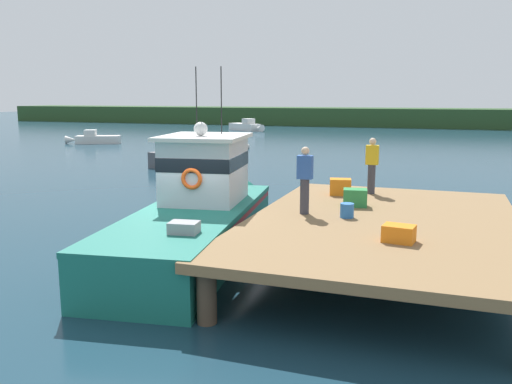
{
  "coord_description": "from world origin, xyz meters",
  "views": [
    {
      "loc": [
        6.03,
        -12.35,
        4.02
      ],
      "look_at": [
        1.2,
        1.4,
        1.4
      ],
      "focal_mm": 37.58,
      "sensor_mm": 36.0,
      "label": 1
    }
  ],
  "objects": [
    {
      "name": "ground_plane",
      "position": [
        0.0,
        0.0,
        0.0
      ],
      "size": [
        200.0,
        200.0,
        0.0
      ],
      "primitive_type": "plane",
      "color": "#193847"
    },
    {
      "name": "dock",
      "position": [
        4.8,
        0.0,
        1.07
      ],
      "size": [
        6.0,
        9.0,
        1.2
      ],
      "color": "#4C3D2D",
      "rests_on": "ground"
    },
    {
      "name": "main_fishing_boat",
      "position": [
        0.12,
        -0.04,
        1.01
      ],
      "size": [
        3.66,
        9.96,
        4.8
      ],
      "color": "#196B5B",
      "rests_on": "ground"
    },
    {
      "name": "crate_single_by_cleat",
      "position": [
        3.95,
        1.33,
        1.43
      ],
      "size": [
        0.67,
        0.53,
        0.46
      ],
      "primitive_type": "cube",
      "rotation": [
        0.0,
        0.0,
        0.17
      ],
      "color": "#2D8442",
      "rests_on": "dock"
    },
    {
      "name": "crate_stack_mid_dock",
      "position": [
        5.3,
        -1.84,
        1.37
      ],
      "size": [
        0.65,
        0.52,
        0.33
      ],
      "primitive_type": "cube",
      "rotation": [
        0.0,
        0.0,
        -0.14
      ],
      "color": "orange",
      "rests_on": "dock"
    },
    {
      "name": "crate_stack_near_edge",
      "position": [
        3.29,
        2.81,
        1.44
      ],
      "size": [
        0.68,
        0.55,
        0.47
      ],
      "primitive_type": "cube",
      "rotation": [
        0.0,
        0.0,
        0.2
      ],
      "color": "orange",
      "rests_on": "dock"
    },
    {
      "name": "bait_bucket",
      "position": [
        3.98,
        -0.05,
        1.37
      ],
      "size": [
        0.32,
        0.32,
        0.34
      ],
      "primitive_type": "cylinder",
      "color": "#2866B2",
      "rests_on": "dock"
    },
    {
      "name": "deckhand_by_the_boat",
      "position": [
        2.93,
        0.03,
        2.06
      ],
      "size": [
        0.36,
        0.22,
        1.63
      ],
      "color": "#383842",
      "rests_on": "dock"
    },
    {
      "name": "deckhand_further_back",
      "position": [
        4.1,
        3.31,
        2.06
      ],
      "size": [
        0.36,
        0.22,
        1.63
      ],
      "color": "#383842",
      "rests_on": "dock"
    },
    {
      "name": "moored_boat_off_the_point",
      "position": [
        -22.24,
        26.35,
        0.4
      ],
      "size": [
        4.58,
        2.66,
        1.17
      ],
      "color": "silver",
      "rests_on": "ground"
    },
    {
      "name": "moored_boat_far_right",
      "position": [
        -8.12,
        16.52,
        0.54
      ],
      "size": [
        2.92,
        6.24,
        1.57
      ],
      "color": "#4C4C51",
      "rests_on": "ground"
    },
    {
      "name": "moored_boat_mid_harbor",
      "position": [
        -16.0,
        47.0,
        0.49
      ],
      "size": [
        5.28,
        3.95,
        1.42
      ],
      "color": "white",
      "rests_on": "ground"
    },
    {
      "name": "mooring_buoy_spare_mooring",
      "position": [
        -7.82,
        19.99,
        0.21
      ],
      "size": [
        0.42,
        0.42,
        0.42
      ],
      "primitive_type": "sphere",
      "color": "silver",
      "rests_on": "ground"
    },
    {
      "name": "mooring_buoy_channel_marker",
      "position": [
        -10.14,
        19.6,
        0.22
      ],
      "size": [
        0.43,
        0.43,
        0.43
      ],
      "primitive_type": "sphere",
      "color": "red",
      "rests_on": "ground"
    },
    {
      "name": "mooring_buoy_inshore",
      "position": [
        -8.26,
        26.41,
        0.18
      ],
      "size": [
        0.35,
        0.35,
        0.35
      ],
      "primitive_type": "sphere",
      "color": "silver",
      "rests_on": "ground"
    },
    {
      "name": "far_shoreline",
      "position": [
        0.0,
        62.0,
        1.2
      ],
      "size": [
        120.0,
        8.0,
        2.4
      ],
      "primitive_type": "cube",
      "color": "#284723",
      "rests_on": "ground"
    }
  ]
}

